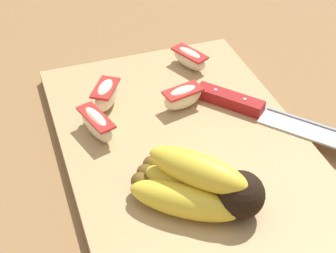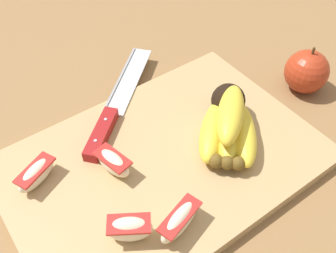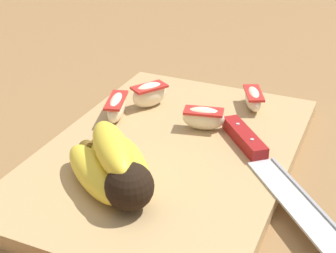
% 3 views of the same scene
% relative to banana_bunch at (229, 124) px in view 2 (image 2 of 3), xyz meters
% --- Properties ---
extents(ground_plane, '(6.00, 6.00, 0.00)m').
position_rel_banana_bunch_xyz_m(ground_plane, '(-0.09, 0.04, -0.05)').
color(ground_plane, olive).
extents(cutting_board, '(0.46, 0.31, 0.02)m').
position_rel_banana_bunch_xyz_m(cutting_board, '(-0.10, 0.02, -0.04)').
color(cutting_board, tan).
rests_on(cutting_board, ground_plane).
extents(banana_bunch, '(0.15, 0.15, 0.07)m').
position_rel_banana_bunch_xyz_m(banana_bunch, '(0.00, 0.00, 0.00)').
color(banana_bunch, black).
rests_on(banana_bunch, cutting_board).
extents(chefs_knife, '(0.23, 0.20, 0.02)m').
position_rel_banana_bunch_xyz_m(chefs_knife, '(-0.12, 0.14, -0.02)').
color(chefs_knife, silver).
rests_on(chefs_knife, cutting_board).
extents(apple_wedge_near, '(0.06, 0.05, 0.04)m').
position_rel_banana_bunch_xyz_m(apple_wedge_near, '(-0.21, -0.06, -0.01)').
color(apple_wedge_near, '#F4E5C1').
rests_on(apple_wedge_near, cutting_board).
extents(apple_wedge_middle, '(0.07, 0.04, 0.04)m').
position_rel_banana_bunch_xyz_m(apple_wedge_middle, '(-0.15, -0.08, -0.01)').
color(apple_wedge_middle, '#F4E5C1').
rests_on(apple_wedge_middle, cutting_board).
extents(apple_wedge_far, '(0.07, 0.05, 0.03)m').
position_rel_banana_bunch_xyz_m(apple_wedge_far, '(-0.27, 0.09, -0.01)').
color(apple_wedge_far, '#F4E5C1').
rests_on(apple_wedge_far, cutting_board).
extents(apple_wedge_extra, '(0.04, 0.06, 0.03)m').
position_rel_banana_bunch_xyz_m(apple_wedge_extra, '(-0.17, 0.05, -0.01)').
color(apple_wedge_extra, '#F4E5C1').
rests_on(apple_wedge_extra, cutting_board).
extents(whole_apple, '(0.08, 0.08, 0.09)m').
position_rel_banana_bunch_xyz_m(whole_apple, '(0.20, 0.02, -0.01)').
color(whole_apple, '#AD3319').
rests_on(whole_apple, ground_plane).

